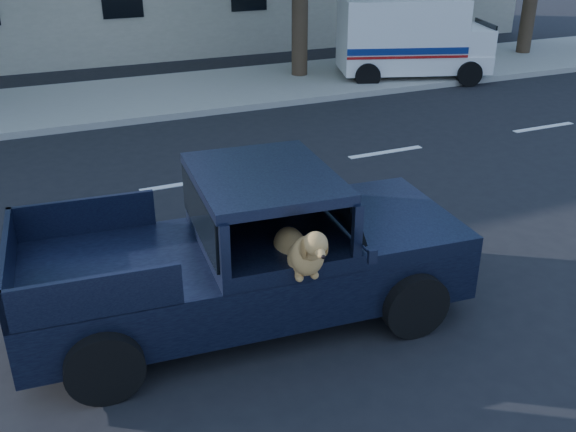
% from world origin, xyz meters
% --- Properties ---
extents(ground, '(120.00, 120.00, 0.00)m').
position_xyz_m(ground, '(0.00, 0.00, 0.00)').
color(ground, black).
rests_on(ground, ground).
extents(far_sidewalk, '(60.00, 4.00, 0.15)m').
position_xyz_m(far_sidewalk, '(0.00, 9.20, 0.07)').
color(far_sidewalk, gray).
rests_on(far_sidewalk, ground).
extents(lane_stripes, '(21.60, 0.14, 0.01)m').
position_xyz_m(lane_stripes, '(2.00, 3.40, 0.01)').
color(lane_stripes, silver).
rests_on(lane_stripes, ground).
extents(pickup_truck, '(4.98, 2.68, 1.73)m').
position_xyz_m(pickup_truck, '(-0.52, -0.76, 0.59)').
color(pickup_truck, black).
rests_on(pickup_truck, ground).
extents(mail_truck, '(4.38, 3.06, 2.19)m').
position_xyz_m(mail_truck, '(7.78, 8.41, 0.96)').
color(mail_truck, silver).
rests_on(mail_truck, ground).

